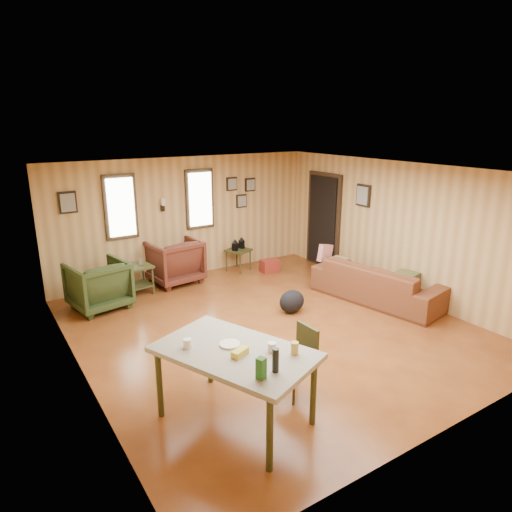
{
  "coord_description": "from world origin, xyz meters",
  "views": [
    {
      "loc": [
        -3.67,
        -5.31,
        3.09
      ],
      "look_at": [
        0.0,
        0.4,
        1.05
      ],
      "focal_mm": 32.0,
      "sensor_mm": 36.0,
      "label": 1
    }
  ],
  "objects_px": {
    "recliner_brown": "(174,259)",
    "dining_table": "(236,357)",
    "recliner_green": "(98,283)",
    "side_table": "(238,248)",
    "end_table": "(137,275)",
    "sofa": "(378,276)"
  },
  "relations": [
    {
      "from": "recliner_brown",
      "to": "dining_table",
      "type": "xyz_separation_m",
      "value": [
        -1.16,
        -4.4,
        0.28
      ]
    },
    {
      "from": "recliner_brown",
      "to": "recliner_green",
      "type": "relative_size",
      "value": 1.06
    },
    {
      "from": "side_table",
      "to": "dining_table",
      "type": "bearing_deg",
      "value": -120.84
    },
    {
      "from": "end_table",
      "to": "side_table",
      "type": "height_order",
      "value": "side_table"
    },
    {
      "from": "recliner_green",
      "to": "end_table",
      "type": "height_order",
      "value": "recliner_green"
    },
    {
      "from": "recliner_brown",
      "to": "sofa",
      "type": "bearing_deg",
      "value": 126.64
    },
    {
      "from": "end_table",
      "to": "side_table",
      "type": "relative_size",
      "value": 0.94
    },
    {
      "from": "dining_table",
      "to": "end_table",
      "type": "bearing_deg",
      "value": 63.25
    },
    {
      "from": "recliner_green",
      "to": "dining_table",
      "type": "xyz_separation_m",
      "value": [
        0.42,
        -3.88,
        0.3
      ]
    },
    {
      "from": "end_table",
      "to": "side_table",
      "type": "xyz_separation_m",
      "value": [
        2.26,
        0.18,
        0.11
      ]
    },
    {
      "from": "sofa",
      "to": "recliner_green",
      "type": "relative_size",
      "value": 2.56
    },
    {
      "from": "sofa",
      "to": "dining_table",
      "type": "xyz_separation_m",
      "value": [
        -3.81,
        -1.57,
        0.3
      ]
    },
    {
      "from": "recliner_green",
      "to": "side_table",
      "type": "xyz_separation_m",
      "value": [
        3.01,
        0.45,
        0.04
      ]
    },
    {
      "from": "recliner_brown",
      "to": "end_table",
      "type": "relative_size",
      "value": 1.42
    },
    {
      "from": "sofa",
      "to": "recliner_brown",
      "type": "xyz_separation_m",
      "value": [
        -2.65,
        2.83,
        0.03
      ]
    },
    {
      "from": "recliner_green",
      "to": "end_table",
      "type": "xyz_separation_m",
      "value": [
        0.75,
        0.27,
        -0.08
      ]
    },
    {
      "from": "sofa",
      "to": "dining_table",
      "type": "relative_size",
      "value": 1.23
    },
    {
      "from": "side_table",
      "to": "recliner_brown",
      "type": "bearing_deg",
      "value": 177.74
    },
    {
      "from": "recliner_brown",
      "to": "dining_table",
      "type": "relative_size",
      "value": 0.51
    },
    {
      "from": "side_table",
      "to": "dining_table",
      "type": "xyz_separation_m",
      "value": [
        -2.59,
        -4.34,
        0.27
      ]
    },
    {
      "from": "end_table",
      "to": "dining_table",
      "type": "xyz_separation_m",
      "value": [
        -0.33,
        -4.16,
        0.38
      ]
    },
    {
      "from": "side_table",
      "to": "sofa",
      "type": "bearing_deg",
      "value": -66.33
    }
  ]
}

